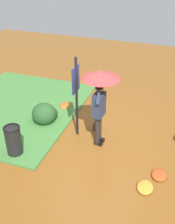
{
  "coord_description": "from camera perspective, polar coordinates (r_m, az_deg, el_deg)",
  "views": [
    {
      "loc": [
        -5.91,
        -1.79,
        4.66
      ],
      "look_at": [
        -0.04,
        0.27,
        0.85
      ],
      "focal_mm": 44.45,
      "sensor_mm": 36.0,
      "label": 1
    }
  ],
  "objects": [
    {
      "name": "grass_verge",
      "position": [
        9.39,
        -14.52,
        0.84
      ],
      "size": [
        4.8,
        4.0,
        0.05
      ],
      "color": "#47843D",
      "rests_on": "ground_plane"
    },
    {
      "name": "ground_plane",
      "position": [
        7.73,
        2.02,
        -5.57
      ],
      "size": [
        18.0,
        18.0,
        0.0
      ],
      "primitive_type": "plane",
      "color": "brown"
    },
    {
      "name": "trash_bin",
      "position": [
        7.21,
        -14.96,
        -5.75
      ],
      "size": [
        0.42,
        0.42,
        0.83
      ],
      "color": "black",
      "rests_on": "ground_plane"
    },
    {
      "name": "handbag",
      "position": [
        8.08,
        1.97,
        -2.62
      ],
      "size": [
        0.31,
        0.17,
        0.37
      ],
      "color": "#4C3323",
      "rests_on": "ground_plane"
    },
    {
      "name": "info_sign_post",
      "position": [
        7.18,
        -2.37,
        4.88
      ],
      "size": [
        0.44,
        0.07,
        2.3
      ],
      "color": "black",
      "rests_on": "ground_plane"
    },
    {
      "name": "leaf_pile_near_person",
      "position": [
        6.81,
        14.54,
        -12.37
      ],
      "size": [
        0.44,
        0.35,
        0.1
      ],
      "color": "#B74C1E",
      "rests_on": "ground_plane"
    },
    {
      "name": "shrub_cluster",
      "position": [
        8.34,
        -8.67,
        -0.37
      ],
      "size": [
        0.79,
        0.72,
        0.65
      ],
      "color": "#285628",
      "rests_on": "ground_plane"
    },
    {
      "name": "leaf_pile_far_path",
      "position": [
        6.46,
        11.75,
        -14.89
      ],
      "size": [
        0.45,
        0.36,
        0.1
      ],
      "color": "gold",
      "rests_on": "ground_plane"
    },
    {
      "name": "leaf_pile_by_bench",
      "position": [
        9.2,
        -4.56,
        1.38
      ],
      "size": [
        0.49,
        0.4,
        0.11
      ],
      "color": "#A86023",
      "rests_on": "ground_plane"
    },
    {
      "name": "person_with_umbrella",
      "position": [
        6.85,
        2.54,
        4.5
      ],
      "size": [
        0.96,
        0.96,
        2.04
      ],
      "color": "#2D2823",
      "rests_on": "ground_plane"
    }
  ]
}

